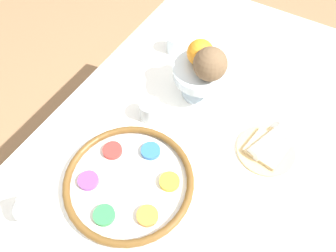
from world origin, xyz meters
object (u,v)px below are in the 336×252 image
object	(u,v)px
bread_plate	(266,150)
wine_glass	(23,203)
cup_mid	(176,44)
cup_near	(150,110)
coconut	(210,64)
napkin_roll	(272,139)
fruit_stand	(202,74)
seder_plate	(129,181)
orange_fruit	(200,53)

from	to	relation	value
bread_plate	wine_glass	bearing A→B (deg)	138.34
wine_glass	cup_mid	xyz separation A→B (m)	(0.72, 0.01, -0.07)
bread_plate	cup_near	distance (m)	0.36
coconut	napkin_roll	distance (m)	0.28
napkin_roll	cup_near	bearing A→B (deg)	105.63
fruit_stand	coconut	distance (m)	0.08
fruit_stand	coconut	bearing A→B (deg)	-124.83
fruit_stand	cup_mid	distance (m)	0.22
bread_plate	cup_mid	distance (m)	0.50
seder_plate	orange_fruit	distance (m)	0.43
wine_glass	cup_near	distance (m)	0.43
coconut	bread_plate	world-z (taller)	coconut
coconut	cup_near	xyz separation A→B (m)	(-0.15, 0.12, -0.13)
seder_plate	orange_fruit	size ratio (longest dim) A/B	4.31
wine_glass	napkin_roll	distance (m)	0.68
seder_plate	wine_glass	size ratio (longest dim) A/B	2.62
seder_plate	cup_near	xyz separation A→B (m)	(0.22, 0.07, 0.02)
napkin_roll	cup_near	size ratio (longest dim) A/B	2.75
fruit_stand	orange_fruit	xyz separation A→B (m)	(0.02, 0.02, 0.07)
orange_fruit	cup_mid	world-z (taller)	orange_fruit
wine_glass	napkin_roll	xyz separation A→B (m)	(0.52, -0.43, -0.08)
fruit_stand	napkin_roll	world-z (taller)	fruit_stand
orange_fruit	napkin_roll	world-z (taller)	orange_fruit
cup_near	cup_mid	bearing A→B (deg)	15.50
seder_plate	wine_glass	world-z (taller)	wine_glass
orange_fruit	cup_near	distance (m)	0.23
bread_plate	cup_mid	world-z (taller)	cup_mid
seder_plate	wine_glass	distance (m)	0.26
coconut	orange_fruit	bearing A→B (deg)	54.08
seder_plate	napkin_roll	size ratio (longest dim) A/B	2.01
wine_glass	orange_fruit	size ratio (longest dim) A/B	1.64
orange_fruit	cup_mid	bearing A→B (deg)	52.10
seder_plate	cup_near	world-z (taller)	cup_near
fruit_stand	cup_near	size ratio (longest dim) A/B	2.86
seder_plate	coconut	world-z (taller)	coconut
wine_glass	coconut	world-z (taller)	coconut
seder_plate	cup_mid	bearing A→B (deg)	16.75
seder_plate	cup_near	bearing A→B (deg)	18.41
seder_plate	fruit_stand	size ratio (longest dim) A/B	1.93
napkin_roll	cup_mid	xyz separation A→B (m)	(0.20, 0.44, 0.01)
wine_glass	bread_plate	size ratio (longest dim) A/B	0.79
seder_plate	napkin_roll	world-z (taller)	napkin_roll
orange_fruit	cup_near	xyz separation A→B (m)	(-0.18, 0.07, -0.12)
cup_near	wine_glass	bearing A→B (deg)	169.51
orange_fruit	coconut	world-z (taller)	coconut
fruit_stand	napkin_roll	xyz separation A→B (m)	(-0.07, -0.27, -0.06)
orange_fruit	cup_near	size ratio (longest dim) A/B	1.28
cup_mid	seder_plate	bearing A→B (deg)	-163.25
seder_plate	bread_plate	size ratio (longest dim) A/B	2.07
cup_near	cup_mid	xyz separation A→B (m)	(0.30, 0.08, 0.00)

